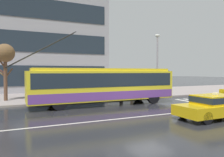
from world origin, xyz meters
The scene contains 13 objects.
ground_plane centered at (0.00, 0.00, 0.00)m, with size 160.00×160.00×0.00m, color #25262B.
sidewalk_slab centered at (0.00, 10.34, 0.07)m, with size 80.00×10.00×0.14m, color gray.
crosswalk_stripe_edge_near centered at (5.61, 1.67, 0.00)m, with size 0.44×4.40×0.01m, color beige.
crosswalk_stripe_inner_a centered at (6.51, 1.67, 0.00)m, with size 0.44×4.40×0.01m, color beige.
crosswalk_stripe_center centered at (7.41, 1.67, 0.00)m, with size 0.44×4.40×0.01m, color beige.
crosswalk_stripe_inner_b centered at (8.31, 1.67, 0.00)m, with size 0.44×4.40×0.01m, color beige.
lane_centre_line centered at (0.00, -1.20, 0.00)m, with size 72.00×0.14×0.01m, color silver.
trolleybus centered at (-1.57, 3.74, 1.53)m, with size 12.31×2.57×5.36m.
taxi_oncoming_near centered at (1.98, -3.21, 0.70)m, with size 4.24×1.85×1.39m.
pedestrian_at_shelter centered at (0.88, 5.81, 1.64)m, with size 1.19×1.19×1.94m.
pedestrian_approaching_curb centered at (2.34, 6.43, 1.78)m, with size 1.37×1.37×1.99m.
street_lamp centered at (5.44, 6.50, 3.82)m, with size 0.60×0.32×6.16m.
street_tree_bare centered at (-8.47, 8.25, 3.86)m, with size 1.99×2.00×4.67m.
Camera 1 is at (-7.79, -11.34, 2.52)m, focal length 34.27 mm.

